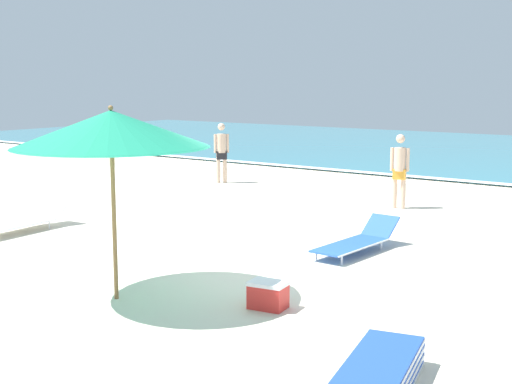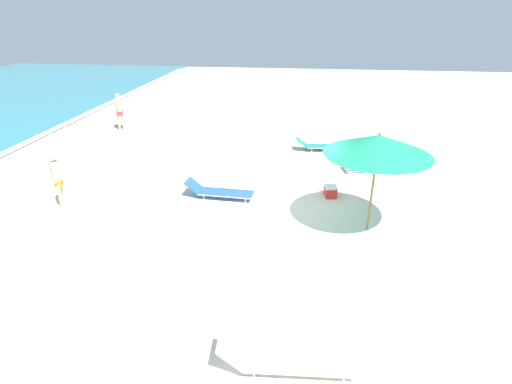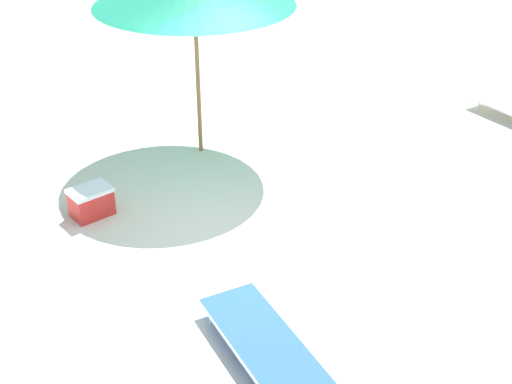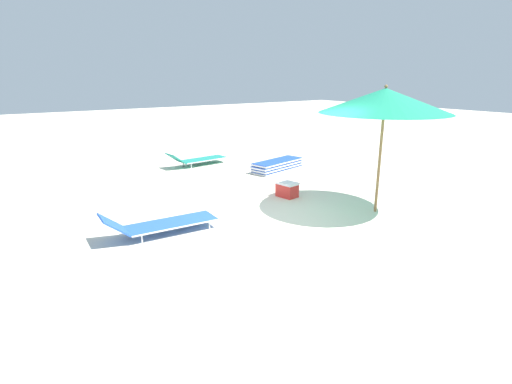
{
  "view_description": "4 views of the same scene",
  "coord_description": "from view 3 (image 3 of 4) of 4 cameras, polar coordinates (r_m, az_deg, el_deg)",
  "views": [
    {
      "loc": [
        6.45,
        -8.83,
        3.05
      ],
      "look_at": [
        -0.97,
        1.34,
        1.04
      ],
      "focal_mm": 50.0,
      "sensor_mm": 36.0,
      "label": 1
    },
    {
      "loc": [
        -10.48,
        -0.39,
        5.46
      ],
      "look_at": [
        -0.23,
        0.9,
        0.66
      ],
      "focal_mm": 28.0,
      "sensor_mm": 36.0,
      "label": 2
    },
    {
      "loc": [
        3.24,
        6.2,
        4.69
      ],
      "look_at": [
        0.11,
        0.93,
        1.13
      ],
      "focal_mm": 50.0,
      "sensor_mm": 36.0,
      "label": 3
    },
    {
      "loc": [
        -6.16,
        4.67,
        2.88
      ],
      "look_at": [
        -0.56,
        0.81,
        0.89
      ],
      "focal_mm": 28.0,
      "sensor_mm": 36.0,
      "label": 4
    }
  ],
  "objects": [
    {
      "name": "sun_lounger_under_umbrella",
      "position": [
        6.56,
        1.68,
        -12.91
      ],
      "size": [
        0.72,
        2.16,
        0.53
      ],
      "rotation": [
        0.0,
        0.0,
        -0.06
      ],
      "color": "blue",
      "rests_on": "ground_plane"
    },
    {
      "name": "cooler_box",
      "position": [
        8.99,
        -13.05,
        -0.77
      ],
      "size": [
        0.55,
        0.43,
        0.37
      ],
      "rotation": [
        0.0,
        0.0,
        0.16
      ],
      "color": "red",
      "rests_on": "ground_plane"
    },
    {
      "name": "ground_plane",
      "position": [
        8.46,
        -2.5,
        -4.21
      ],
      "size": [
        60.0,
        60.0,
        0.16
      ],
      "color": "beige"
    }
  ]
}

